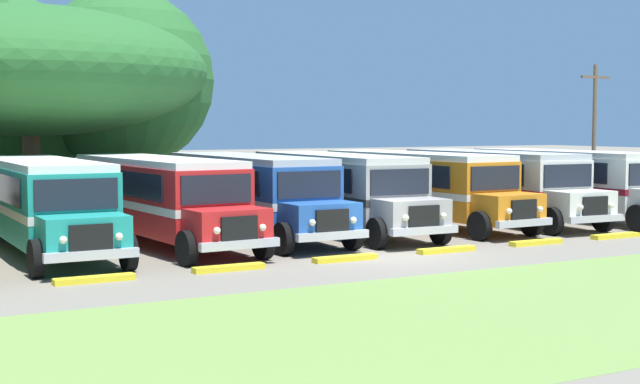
# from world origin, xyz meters

# --- Properties ---
(ground_plane) EXTENTS (220.00, 220.00, 0.00)m
(ground_plane) POSITION_xyz_m (0.00, 0.00, 0.00)
(ground_plane) COLOR slate
(foreground_grass_strip) EXTENTS (80.00, 8.88, 0.01)m
(foreground_grass_strip) POSITION_xyz_m (0.00, -7.64, 0.00)
(foreground_grass_strip) COLOR olive
(foreground_grass_strip) RESTS_ON ground_plane
(parked_bus_slot_1) EXTENTS (2.71, 10.84, 2.82)m
(parked_bus_slot_1) POSITION_xyz_m (-8.97, 6.06, 1.58)
(parked_bus_slot_1) COLOR teal
(parked_bus_slot_1) RESTS_ON ground_plane
(parked_bus_slot_2) EXTENTS (3.28, 10.93, 2.82)m
(parked_bus_slot_2) POSITION_xyz_m (-5.26, 6.08, 1.58)
(parked_bus_slot_2) COLOR red
(parked_bus_slot_2) RESTS_ON ground_plane
(parked_bus_slot_3) EXTENTS (2.78, 10.85, 2.82)m
(parked_bus_slot_3) POSITION_xyz_m (-1.75, 6.57, 1.58)
(parked_bus_slot_3) COLOR #23519E
(parked_bus_slot_3) RESTS_ON ground_plane
(parked_bus_slot_4) EXTENTS (2.96, 10.88, 2.82)m
(parked_bus_slot_4) POSITION_xyz_m (1.62, 6.33, 1.58)
(parked_bus_slot_4) COLOR #9E9993
(parked_bus_slot_4) RESTS_ON ground_plane
(parked_bus_slot_5) EXTENTS (3.06, 10.89, 2.82)m
(parked_bus_slot_5) POSITION_xyz_m (5.40, 6.50, 1.58)
(parked_bus_slot_5) COLOR orange
(parked_bus_slot_5) RESTS_ON ground_plane
(parked_bus_slot_6) EXTENTS (3.10, 10.89, 2.82)m
(parked_bus_slot_6) POSITION_xyz_m (9.00, 6.32, 1.58)
(parked_bus_slot_6) COLOR silver
(parked_bus_slot_6) RESTS_ON ground_plane
(parked_bus_slot_7) EXTENTS (2.86, 10.86, 2.82)m
(parked_bus_slot_7) POSITION_xyz_m (12.41, 5.66, 1.58)
(parked_bus_slot_7) COLOR silver
(parked_bus_slot_7) RESTS_ON ground_plane
(curb_wheelstop_1) EXTENTS (2.00, 0.36, 0.15)m
(curb_wheelstop_1) POSITION_xyz_m (-9.00, -0.11, 0.07)
(curb_wheelstop_1) COLOR yellow
(curb_wheelstop_1) RESTS_ON ground_plane
(curb_wheelstop_2) EXTENTS (2.00, 0.36, 0.15)m
(curb_wheelstop_2) POSITION_xyz_m (-5.40, -0.11, 0.07)
(curb_wheelstop_2) COLOR yellow
(curb_wheelstop_2) RESTS_ON ground_plane
(curb_wheelstop_3) EXTENTS (2.00, 0.36, 0.15)m
(curb_wheelstop_3) POSITION_xyz_m (-1.80, -0.11, 0.07)
(curb_wheelstop_3) COLOR yellow
(curb_wheelstop_3) RESTS_ON ground_plane
(curb_wheelstop_4) EXTENTS (2.00, 0.36, 0.15)m
(curb_wheelstop_4) POSITION_xyz_m (1.80, -0.11, 0.07)
(curb_wheelstop_4) COLOR yellow
(curb_wheelstop_4) RESTS_ON ground_plane
(curb_wheelstop_5) EXTENTS (2.00, 0.36, 0.15)m
(curb_wheelstop_5) POSITION_xyz_m (5.40, -0.11, 0.07)
(curb_wheelstop_5) COLOR yellow
(curb_wheelstop_5) RESTS_ON ground_plane
(curb_wheelstop_6) EXTENTS (2.00, 0.36, 0.15)m
(curb_wheelstop_6) POSITION_xyz_m (9.00, -0.11, 0.07)
(curb_wheelstop_6) COLOR yellow
(curb_wheelstop_6) RESTS_ON ground_plane
(broad_shade_tree) EXTENTS (15.75, 15.33, 10.07)m
(broad_shade_tree) POSITION_xyz_m (-7.00, 16.92, 5.97)
(broad_shade_tree) COLOR brown
(broad_shade_tree) RESTS_ON ground_plane
(utility_pole) EXTENTS (1.80, 0.20, 6.79)m
(utility_pole) POSITION_xyz_m (17.65, 9.37, 3.64)
(utility_pole) COLOR brown
(utility_pole) RESTS_ON ground_plane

